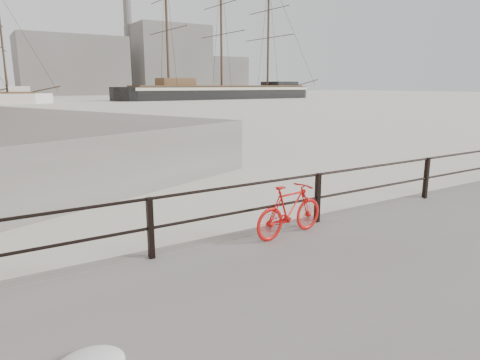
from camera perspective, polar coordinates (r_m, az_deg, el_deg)
ground at (r=11.58m, az=22.59°, el=-3.75°), size 400.00×400.00×0.00m
guardrail at (r=11.30m, az=23.56°, el=0.23°), size 28.00×0.10×1.00m
bicycle at (r=7.84m, az=6.66°, el=-4.01°), size 1.61×0.42×0.96m
barque_black at (r=98.88m, az=-2.44°, el=10.74°), size 57.09×19.63×32.34m
industrial_west at (r=149.33m, az=-21.46°, el=13.97°), size 32.00×18.00×18.00m
industrial_mid at (r=164.63m, az=-9.44°, el=15.47°), size 26.00×20.00×24.00m
industrial_east at (r=179.05m, az=-3.03°, el=13.77°), size 20.00×16.00×14.00m
smokestack at (r=165.59m, az=-14.66°, el=18.71°), size 2.80×2.80×44.00m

